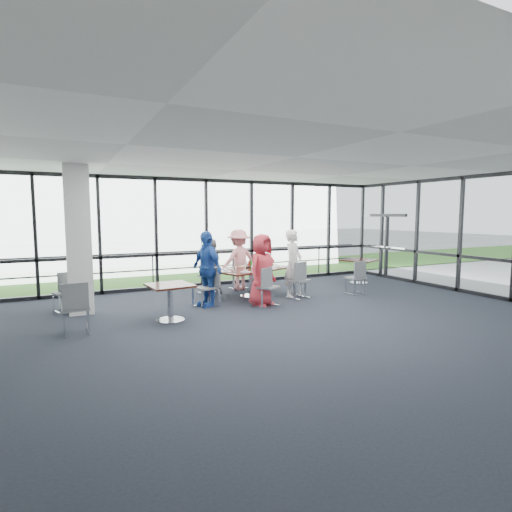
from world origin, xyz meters
name	(u,v)px	position (x,y,z in m)	size (l,w,h in m)	color
floor	(294,327)	(0.00, 0.00, -0.01)	(12.00, 10.00, 0.02)	#1F232D
ceiling	(296,157)	(0.00, 0.00, 3.20)	(12.00, 10.00, 0.04)	white
curtain_wall_back	(206,233)	(0.00, 5.00, 1.60)	(12.00, 0.10, 3.20)	white
curtain_wall_right	(496,236)	(6.00, 0.00, 1.60)	(0.10, 10.00, 3.20)	white
exit_door	(387,247)	(6.00, 3.75, 1.05)	(0.12, 1.60, 2.10)	black
structural_column	(78,240)	(-3.60, 3.00, 1.60)	(0.50, 0.50, 3.20)	white
apron	(167,267)	(0.00, 10.00, -0.02)	(80.00, 70.00, 0.02)	gray
grass_strip	(180,272)	(0.00, 8.00, 0.01)	(80.00, 5.00, 0.01)	#265A21
hangar_main	(151,205)	(4.00, 32.00, 3.00)	(24.00, 10.00, 6.00)	silver
guard_rail	(201,267)	(0.00, 5.60, 0.50)	(0.06, 0.06, 12.00)	#2D2D33
main_table	(251,272)	(0.49, 2.93, 0.64)	(2.40, 1.86, 0.75)	#33110F
side_table_left	(170,290)	(-2.01, 1.49, 0.63)	(0.92, 0.92, 0.75)	#33110F
side_table_right	(359,263)	(4.40, 3.27, 0.65)	(1.24, 1.24, 0.75)	#33110F
diner_near_left	(262,270)	(0.27, 1.88, 0.85)	(0.83, 0.54, 1.70)	#D2333E
diner_near_right	(293,263)	(1.47, 2.43, 0.88)	(0.64, 0.47, 1.76)	white
diner_far_left	(210,267)	(-0.39, 3.63, 0.75)	(0.73, 0.45, 1.49)	slate
diner_far_right	(239,260)	(0.59, 3.94, 0.86)	(1.11, 0.58, 1.73)	pink
diner_end	(207,269)	(-0.91, 2.40, 0.88)	(1.04, 0.57, 1.77)	#234FAA
chair_main_nl	(267,287)	(0.33, 1.74, 0.46)	(0.45, 0.45, 0.92)	slate
chair_main_nr	(298,280)	(1.48, 2.20, 0.47)	(0.46, 0.46, 0.94)	slate
chair_main_fl	(209,276)	(-0.37, 3.81, 0.48)	(0.47, 0.47, 0.95)	slate
chair_main_fr	(238,274)	(0.65, 4.12, 0.43)	(0.42, 0.42, 0.86)	slate
chair_main_end	(206,288)	(-0.96, 2.34, 0.45)	(0.44, 0.44, 0.90)	slate
chair_spare_la	(76,308)	(-3.76, 1.39, 0.47)	(0.46, 0.46, 0.93)	slate
chair_spare_lb	(65,293)	(-3.92, 3.30, 0.42)	(0.41, 0.41, 0.84)	slate
chair_spare_r	(355,278)	(3.17, 1.98, 0.45)	(0.44, 0.44, 0.89)	slate
plate_nl	(246,272)	(0.06, 2.34, 0.76)	(0.26, 0.26, 0.01)	white
plate_nr	(278,267)	(1.25, 2.86, 0.76)	(0.27, 0.27, 0.01)	white
plate_fl	(228,269)	(-0.11, 3.07, 0.76)	(0.25, 0.25, 0.01)	white
plate_fr	(255,265)	(0.86, 3.47, 0.76)	(0.27, 0.27, 0.01)	white
plate_end	(226,271)	(-0.33, 2.63, 0.76)	(0.25, 0.25, 0.01)	white
tumbler_a	(253,268)	(0.35, 2.55, 0.82)	(0.07, 0.07, 0.14)	white
tumbler_b	(264,265)	(0.85, 2.91, 0.83)	(0.08, 0.08, 0.15)	white
tumbler_c	(246,264)	(0.48, 3.21, 0.83)	(0.08, 0.08, 0.15)	white
tumbler_d	(235,269)	(-0.16, 2.46, 0.83)	(0.08, 0.08, 0.15)	white
menu_a	(261,271)	(0.49, 2.38, 0.75)	(0.29, 0.20, 0.00)	silver
menu_b	(281,266)	(1.42, 2.97, 0.75)	(0.29, 0.20, 0.00)	silver
menu_c	(244,266)	(0.50, 3.40, 0.75)	(0.32, 0.23, 0.00)	silver
condiment_caddy	(248,267)	(0.45, 3.01, 0.77)	(0.10, 0.07, 0.04)	black
ketchup_bottle	(249,264)	(0.49, 3.05, 0.84)	(0.06, 0.06, 0.18)	#A4201B
green_bottle	(251,264)	(0.53, 3.00, 0.85)	(0.05, 0.05, 0.20)	#196F1D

